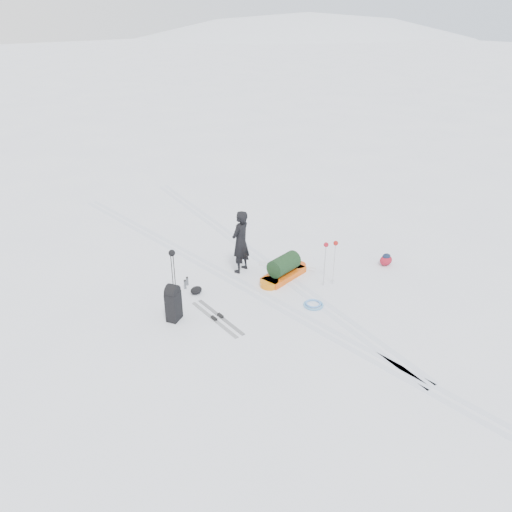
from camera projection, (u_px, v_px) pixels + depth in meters
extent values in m
plane|color=white|center=(256.00, 293.00, 12.83)|extent=(200.00, 200.00, 0.00)
ellipsoid|color=white|center=(296.00, 290.00, 159.66)|extent=(256.00, 192.00, 160.00)
cube|color=silver|center=(252.00, 294.00, 12.76)|extent=(1.40, 17.97, 0.01)
cube|color=silver|center=(260.00, 291.00, 12.89)|extent=(1.40, 17.97, 0.01)
cube|color=silver|center=(247.00, 252.00, 14.93)|extent=(2.09, 13.88, 0.01)
cube|color=silver|center=(253.00, 250.00, 15.07)|extent=(2.09, 13.88, 0.01)
imported|color=black|center=(241.00, 242.00, 13.49)|extent=(0.74, 0.60, 1.78)
cube|color=#DD540D|center=(284.00, 275.00, 13.50)|extent=(1.41, 0.77, 0.17)
cylinder|color=#D9450C|center=(297.00, 267.00, 13.91)|extent=(0.56, 0.56, 0.17)
cylinder|color=orange|center=(269.00, 283.00, 13.09)|extent=(0.56, 0.56, 0.17)
cylinder|color=black|center=(284.00, 264.00, 13.35)|extent=(0.96, 0.63, 0.49)
cube|color=black|center=(174.00, 306.00, 11.58)|extent=(0.45, 0.41, 0.73)
cylinder|color=black|center=(172.00, 292.00, 11.41)|extent=(0.43, 0.39, 0.35)
cube|color=black|center=(177.00, 306.00, 11.79)|extent=(0.17, 0.20, 0.31)
cylinder|color=gray|center=(173.00, 304.00, 12.20)|extent=(0.52, 0.52, 0.16)
cylinder|color=black|center=(172.00, 276.00, 12.34)|extent=(0.03, 0.03, 1.25)
cylinder|color=black|center=(175.00, 277.00, 12.29)|extent=(0.03, 0.03, 1.25)
torus|color=black|center=(174.00, 294.00, 12.58)|extent=(0.12, 0.12, 0.01)
torus|color=black|center=(176.00, 295.00, 12.53)|extent=(0.12, 0.12, 0.01)
sphere|color=black|center=(172.00, 253.00, 12.02)|extent=(0.17, 0.17, 0.17)
cylinder|color=#ACAEB2|center=(325.00, 266.00, 12.90)|extent=(0.02, 0.02, 1.17)
cylinder|color=silver|center=(334.00, 264.00, 12.98)|extent=(0.02, 0.02, 1.17)
torus|color=silver|center=(323.00, 282.00, 13.12)|extent=(0.10, 0.10, 0.01)
torus|color=#9D9EA4|center=(333.00, 281.00, 13.21)|extent=(0.10, 0.10, 0.01)
sphere|color=maroon|center=(326.00, 245.00, 12.63)|extent=(0.13, 0.13, 0.13)
sphere|color=maroon|center=(336.00, 243.00, 12.71)|extent=(0.13, 0.13, 0.13)
cube|color=gray|center=(221.00, 317.00, 11.82)|extent=(0.13, 1.85, 0.02)
cube|color=#9DA1A5|center=(214.00, 319.00, 11.72)|extent=(0.13, 1.85, 0.02)
cube|color=black|center=(220.00, 316.00, 11.81)|extent=(0.08, 0.19, 0.05)
cube|color=black|center=(214.00, 318.00, 11.71)|extent=(0.08, 0.19, 0.05)
cube|color=silver|center=(287.00, 268.00, 14.02)|extent=(1.04, 1.35, 0.01)
cube|color=silver|center=(288.00, 265.00, 14.16)|extent=(1.04, 1.35, 0.01)
cube|color=black|center=(287.00, 267.00, 14.01)|extent=(0.15, 0.17, 0.05)
cube|color=black|center=(288.00, 264.00, 14.15)|extent=(0.15, 0.17, 0.05)
torus|color=#5497CC|center=(313.00, 305.00, 12.26)|extent=(0.59, 0.59, 0.05)
torus|color=#62A1EE|center=(313.00, 303.00, 12.30)|extent=(0.46, 0.46, 0.04)
ellipsoid|color=maroon|center=(386.00, 260.00, 14.14)|extent=(0.41, 0.31, 0.29)
ellipsoid|color=black|center=(386.00, 256.00, 14.08)|extent=(0.26, 0.21, 0.14)
cylinder|color=slate|center=(185.00, 285.00, 12.96)|extent=(0.07, 0.07, 0.23)
cylinder|color=#5B5E63|center=(187.00, 281.00, 13.13)|extent=(0.07, 0.07, 0.21)
cylinder|color=black|center=(185.00, 280.00, 12.90)|extent=(0.06, 0.06, 0.03)
cylinder|color=black|center=(187.00, 277.00, 13.08)|extent=(0.06, 0.06, 0.03)
ellipsoid|color=black|center=(196.00, 290.00, 12.74)|extent=(0.36, 0.30, 0.20)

